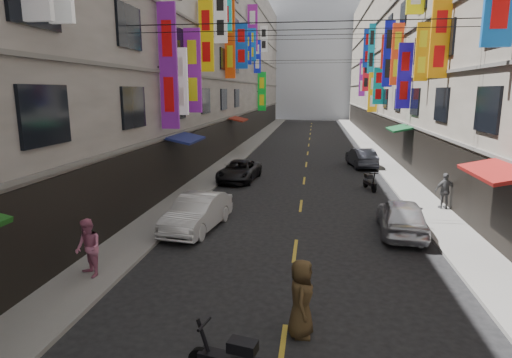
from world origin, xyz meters
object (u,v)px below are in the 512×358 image
(scooter_far_right, at_px, (370,182))
(pedestrian_lfar, at_px, (88,248))
(car_left_mid, at_px, (197,212))
(car_right_mid, at_px, (402,216))
(pedestrian_crossing, at_px, (301,298))
(car_right_far, at_px, (361,157))
(car_left_far, at_px, (239,171))
(pedestrian_rfar, at_px, (445,191))

(scooter_far_right, xyz_separation_m, pedestrian_lfar, (-9.59, -13.16, 0.55))
(car_left_mid, xyz_separation_m, car_right_mid, (8.00, 0.58, -0.00))
(car_right_mid, distance_m, pedestrian_crossing, 8.47)
(car_left_mid, distance_m, car_right_mid, 8.02)
(scooter_far_right, xyz_separation_m, car_right_mid, (0.29, -7.61, 0.27))
(scooter_far_right, height_order, car_right_far, car_right_far)
(car_left_far, height_order, pedestrian_rfar, pedestrian_rfar)
(car_left_mid, bearing_deg, car_right_mid, 12.12)
(car_left_far, relative_size, car_right_mid, 1.08)
(scooter_far_right, relative_size, car_right_far, 0.42)
(pedestrian_rfar, bearing_deg, pedestrian_lfar, 24.13)
(scooter_far_right, distance_m, pedestrian_lfar, 16.29)
(car_left_mid, xyz_separation_m, pedestrian_crossing, (4.37, -7.07, 0.20))
(pedestrian_rfar, bearing_deg, car_right_mid, 42.16)
(car_right_mid, bearing_deg, scooter_far_right, -84.06)
(car_left_mid, height_order, car_right_mid, car_left_mid)
(car_right_mid, height_order, pedestrian_lfar, pedestrian_lfar)
(car_right_mid, height_order, pedestrian_crossing, pedestrian_crossing)
(car_left_mid, height_order, pedestrian_rfar, pedestrian_rfar)
(car_right_far, relative_size, pedestrian_crossing, 2.31)
(car_left_mid, relative_size, pedestrian_lfar, 2.49)
(pedestrian_lfar, bearing_deg, car_right_far, 103.30)
(pedestrian_lfar, height_order, pedestrian_crossing, pedestrian_lfar)
(car_left_far, relative_size, pedestrian_crossing, 2.47)
(pedestrian_crossing, bearing_deg, scooter_far_right, -11.81)
(car_right_mid, xyz_separation_m, pedestrian_crossing, (-3.63, -7.65, 0.20))
(car_left_far, distance_m, pedestrian_lfar, 14.75)
(pedestrian_lfar, xyz_separation_m, pedestrian_crossing, (6.25, -2.10, -0.08))
(scooter_far_right, height_order, pedestrian_rfar, pedestrian_rfar)
(car_left_far, bearing_deg, pedestrian_lfar, -92.86)
(scooter_far_right, height_order, pedestrian_lfar, pedestrian_lfar)
(car_left_mid, relative_size, car_right_far, 1.03)
(scooter_far_right, relative_size, pedestrian_lfar, 1.02)
(pedestrian_lfar, height_order, pedestrian_rfar, pedestrian_lfar)
(scooter_far_right, bearing_deg, pedestrian_crossing, 63.98)
(pedestrian_lfar, bearing_deg, car_left_far, 121.43)
(car_right_far, bearing_deg, pedestrian_rfar, 93.93)
(car_right_far, distance_m, pedestrian_rfar, 11.86)
(pedestrian_lfar, xyz_separation_m, pedestrian_rfar, (12.48, 9.18, -0.03))
(pedestrian_lfar, relative_size, pedestrian_rfar, 1.04)
(pedestrian_lfar, distance_m, pedestrian_rfar, 15.50)
(car_left_far, height_order, car_right_mid, car_right_mid)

